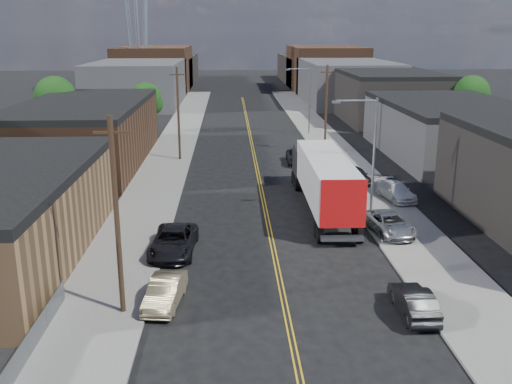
{
  "coord_description": "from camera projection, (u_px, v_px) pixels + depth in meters",
  "views": [
    {
      "loc": [
        -2.74,
        -16.16,
        13.74
      ],
      "look_at": [
        -0.9,
        23.21,
        2.5
      ],
      "focal_mm": 40.0,
      "sensor_mm": 36.0,
      "label": 1
    }
  ],
  "objects": [
    {
      "name": "tree_left_far",
      "position": [
        147.0,
        100.0,
        77.09
      ],
      "size": [
        4.35,
        4.2,
        6.97
      ],
      "color": "black",
      "rests_on": "ground"
    },
    {
      "name": "car_left_c",
      "position": [
        173.0,
        241.0,
        36.15
      ],
      "size": [
        3.0,
        5.96,
        1.62
      ],
      "primitive_type": "imported",
      "rotation": [
        0.0,
        0.0,
        -0.06
      ],
      "color": "black",
      "rests_on": "ground"
    },
    {
      "name": "utility_pole_left_far",
      "position": [
        178.0,
        113.0,
        60.86
      ],
      "size": [
        1.6,
        0.26,
        10.0
      ],
      "color": "black",
      "rests_on": "ground"
    },
    {
      "name": "ground",
      "position": [
        250.0,
        135.0,
        77.05
      ],
      "size": [
        260.0,
        260.0,
        0.0
      ],
      "primitive_type": "plane",
      "color": "black",
      "rests_on": "ground"
    },
    {
      "name": "sidewalk_right",
      "position": [
        341.0,
        158.0,
        63.05
      ],
      "size": [
        5.0,
        140.0,
        0.15
      ],
      "primitive_type": "cube",
      "color": "slate",
      "rests_on": "ground"
    },
    {
      "name": "streetlight_far",
      "position": [
        307.0,
        95.0,
        75.93
      ],
      "size": [
        3.39,
        0.25,
        9.0
      ],
      "color": "gray",
      "rests_on": "ground"
    },
    {
      "name": "car_right_lot_a",
      "position": [
        389.0,
        223.0,
        39.34
      ],
      "size": [
        3.14,
        5.41,
        1.42
      ],
      "primitive_type": "imported",
      "rotation": [
        0.0,
        0.0,
        0.16
      ],
      "color": "#999C9E",
      "rests_on": "sidewalk_right"
    },
    {
      "name": "centerline",
      "position": [
        255.0,
        159.0,
        62.64
      ],
      "size": [
        0.32,
        120.0,
        0.01
      ],
      "primitive_type": "cube",
      "color": "gold",
      "rests_on": "ground"
    },
    {
      "name": "skyline_right_c",
      "position": [
        313.0,
        69.0,
        153.84
      ],
      "size": [
        16.0,
        40.0,
        7.0
      ],
      "primitive_type": "cube",
      "color": "black",
      "rests_on": "ground"
    },
    {
      "name": "skyline_left_b",
      "position": [
        155.0,
        69.0,
        132.42
      ],
      "size": [
        16.0,
        26.0,
        10.0
      ],
      "primitive_type": "cube",
      "color": "#442A1B",
      "rests_on": "ground"
    },
    {
      "name": "skyline_right_a",
      "position": [
        346.0,
        82.0,
        110.47
      ],
      "size": [
        16.0,
        30.0,
        8.0
      ],
      "primitive_type": "cube",
      "color": "#3D3D40",
      "rests_on": "ground"
    },
    {
      "name": "skyline_left_c",
      "position": [
        164.0,
        70.0,
        152.04
      ],
      "size": [
        16.0,
        40.0,
        7.0
      ],
      "primitive_type": "cube",
      "color": "black",
      "rests_on": "ground"
    },
    {
      "name": "car_right_lot_c",
      "position": [
        356.0,
        175.0,
        52.22
      ],
      "size": [
        2.73,
        4.73,
        1.51
      ],
      "primitive_type": "imported",
      "rotation": [
        0.0,
        0.0,
        0.22
      ],
      "color": "black",
      "rests_on": "sidewalk_right"
    },
    {
      "name": "car_right_lot_b",
      "position": [
        396.0,
        191.0,
        47.33
      ],
      "size": [
        2.86,
        5.1,
        1.4
      ],
      "primitive_type": "imported",
      "rotation": [
        0.0,
        0.0,
        0.2
      ],
      "color": "silver",
      "rests_on": "sidewalk_right"
    },
    {
      "name": "tree_left_mid",
      "position": [
        56.0,
        100.0,
        69.67
      ],
      "size": [
        5.1,
        5.04,
        8.37
      ],
      "color": "black",
      "rests_on": "ground"
    },
    {
      "name": "car_right_oncoming",
      "position": [
        414.0,
        301.0,
        28.36
      ],
      "size": [
        1.53,
        4.35,
        1.43
      ],
      "primitive_type": "imported",
      "rotation": [
        0.0,
        0.0,
        3.14
      ],
      "color": "black",
      "rests_on": "ground"
    },
    {
      "name": "warehouse_brown",
      "position": [
        85.0,
        133.0,
        59.97
      ],
      "size": [
        12.0,
        26.0,
        6.6
      ],
      "color": "#442A1B",
      "rests_on": "ground"
    },
    {
      "name": "sidewalk_left",
      "position": [
        168.0,
        160.0,
        62.19
      ],
      "size": [
        5.0,
        140.0,
        0.15
      ],
      "primitive_type": "cube",
      "color": "slate",
      "rests_on": "ground"
    },
    {
      "name": "utility_pole_left_near",
      "position": [
        117.0,
        217.0,
        27.24
      ],
      "size": [
        1.6,
        0.26,
        10.0
      ],
      "color": "black",
      "rests_on": "ground"
    },
    {
      "name": "car_ahead_truck",
      "position": [
        298.0,
        157.0,
        60.67
      ],
      "size": [
        2.65,
        5.3,
        1.44
      ],
      "primitive_type": "imported",
      "rotation": [
        0.0,
        0.0,
        -0.05
      ],
      "color": "black",
      "rests_on": "ground"
    },
    {
      "name": "chainlink_fence",
      "position": [
        7.0,
        380.0,
        22.08
      ],
      "size": [
        0.05,
        16.0,
        1.22
      ],
      "color": "slate",
      "rests_on": "ground"
    },
    {
      "name": "tree_right_far",
      "position": [
        472.0,
        96.0,
        76.98
      ],
      "size": [
        4.85,
        4.76,
        7.91
      ],
      "color": "black",
      "rests_on": "ground"
    },
    {
      "name": "semi_truck",
      "position": [
        322.0,
        176.0,
        44.94
      ],
      "size": [
        3.13,
        17.48,
        4.58
      ],
      "rotation": [
        0.0,
        0.0,
        -0.01
      ],
      "color": "silver",
      "rests_on": "ground"
    },
    {
      "name": "utility_pole_right",
      "position": [
        326.0,
        109.0,
        64.48
      ],
      "size": [
        1.6,
        0.26,
        10.0
      ],
      "color": "black",
      "rests_on": "ground"
    },
    {
      "name": "industrial_right_c",
      "position": [
        388.0,
        96.0,
        88.52
      ],
      "size": [
        14.0,
        22.0,
        7.6
      ],
      "color": "black",
      "rests_on": "ground"
    },
    {
      "name": "skyline_left_a",
      "position": [
        139.0,
        83.0,
        108.68
      ],
      "size": [
        16.0,
        30.0,
        8.0
      ],
      "primitive_type": "cube",
      "color": "#3D3D40",
      "rests_on": "ground"
    },
    {
      "name": "skyline_right_b",
      "position": [
        325.0,
        68.0,
        134.21
      ],
      "size": [
        16.0,
        26.0,
        10.0
      ],
      "primitive_type": "cube",
      "color": "#442A1B",
      "rests_on": "ground"
    },
    {
      "name": "streetlight_near",
      "position": [
        369.0,
        147.0,
        42.31
      ],
      "size": [
        3.39,
        0.25,
        9.0
      ],
      "color": "gray",
      "rests_on": "ground"
    },
    {
      "name": "car_left_b",
      "position": [
        165.0,
        292.0,
        29.41
      ],
      "size": [
        2.08,
        4.54,
        1.44
      ],
      "primitive_type": "imported",
      "rotation": [
        0.0,
        0.0,
        -0.13
      ],
      "color": "#8D7E5C",
      "rests_on": "ground"
    },
    {
      "name": "industrial_right_b",
      "position": [
        451.0,
        129.0,
        63.75
      ],
      "size": [
        14.0,
        24.0,
        6.1
      ],
      "color": "#3D3D40",
      "rests_on": "ground"
    }
  ]
}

